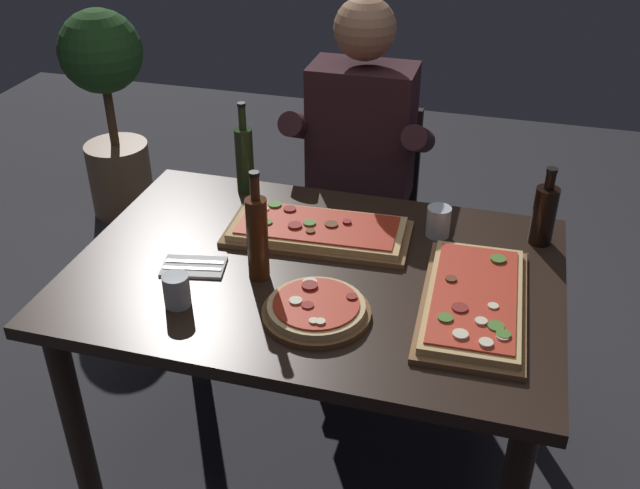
{
  "coord_description": "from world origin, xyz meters",
  "views": [
    {
      "loc": [
        0.48,
        -1.69,
        1.91
      ],
      "look_at": [
        0.0,
        0.05,
        0.79
      ],
      "focal_mm": 41.02,
      "sensor_mm": 36.0,
      "label": 1
    }
  ],
  "objects_px": {
    "pizza_rectangular_front": "(318,230)",
    "tumbler_far_side": "(177,292)",
    "seated_diner": "(358,160)",
    "oil_bottle_amber": "(544,214)",
    "potted_plant_corner": "(109,103)",
    "vinegar_bottle_green": "(257,236)",
    "pizza_rectangular_left": "(474,300)",
    "pizza_round_far": "(316,309)",
    "wine_bottle_dark": "(244,158)",
    "tumbler_near_camera": "(438,223)",
    "dining_table": "(315,295)",
    "diner_chair": "(363,206)"
  },
  "relations": [
    {
      "from": "wine_bottle_dark",
      "to": "vinegar_bottle_green",
      "type": "xyz_separation_m",
      "value": [
        0.22,
        -0.48,
        0.01
      ]
    },
    {
      "from": "pizza_rectangular_front",
      "to": "pizza_rectangular_left",
      "type": "relative_size",
      "value": 1.03
    },
    {
      "from": "pizza_rectangular_front",
      "to": "seated_diner",
      "type": "relative_size",
      "value": 0.44
    },
    {
      "from": "pizza_rectangular_front",
      "to": "wine_bottle_dark",
      "type": "bearing_deg",
      "value": 144.72
    },
    {
      "from": "pizza_round_far",
      "to": "diner_chair",
      "type": "relative_size",
      "value": 0.33
    },
    {
      "from": "dining_table",
      "to": "pizza_rectangular_front",
      "type": "bearing_deg",
      "value": 103.69
    },
    {
      "from": "tumbler_far_side",
      "to": "potted_plant_corner",
      "type": "relative_size",
      "value": 0.09
    },
    {
      "from": "pizza_rectangular_front",
      "to": "tumbler_near_camera",
      "type": "relative_size",
      "value": 6.05
    },
    {
      "from": "dining_table",
      "to": "wine_bottle_dark",
      "type": "relative_size",
      "value": 4.39
    },
    {
      "from": "wine_bottle_dark",
      "to": "pizza_rectangular_left",
      "type": "bearing_deg",
      "value": -29.53
    },
    {
      "from": "potted_plant_corner",
      "to": "pizza_rectangular_left",
      "type": "bearing_deg",
      "value": -36.31
    },
    {
      "from": "dining_table",
      "to": "pizza_round_far",
      "type": "bearing_deg",
      "value": -73.56
    },
    {
      "from": "dining_table",
      "to": "pizza_rectangular_left",
      "type": "height_order",
      "value": "pizza_rectangular_left"
    },
    {
      "from": "tumbler_far_side",
      "to": "seated_diner",
      "type": "height_order",
      "value": "seated_diner"
    },
    {
      "from": "oil_bottle_amber",
      "to": "potted_plant_corner",
      "type": "height_order",
      "value": "potted_plant_corner"
    },
    {
      "from": "pizza_round_far",
      "to": "potted_plant_corner",
      "type": "xyz_separation_m",
      "value": [
        -1.5,
        1.54,
        -0.15
      ]
    },
    {
      "from": "oil_bottle_amber",
      "to": "tumbler_far_side",
      "type": "bearing_deg",
      "value": -147.55
    },
    {
      "from": "dining_table",
      "to": "diner_chair",
      "type": "bearing_deg",
      "value": 92.82
    },
    {
      "from": "oil_bottle_amber",
      "to": "vinegar_bottle_green",
      "type": "bearing_deg",
      "value": -151.99
    },
    {
      "from": "tumbler_near_camera",
      "to": "oil_bottle_amber",
      "type": "bearing_deg",
      "value": 7.66
    },
    {
      "from": "pizza_round_far",
      "to": "seated_diner",
      "type": "xyz_separation_m",
      "value": [
        -0.11,
        0.95,
        -0.02
      ]
    },
    {
      "from": "vinegar_bottle_green",
      "to": "tumbler_near_camera",
      "type": "bearing_deg",
      "value": 38.64
    },
    {
      "from": "potted_plant_corner",
      "to": "tumbler_far_side",
      "type": "bearing_deg",
      "value": -54.72
    },
    {
      "from": "pizza_rectangular_front",
      "to": "tumbler_near_camera",
      "type": "xyz_separation_m",
      "value": [
        0.36,
        0.11,
        0.02
      ]
    },
    {
      "from": "pizza_rectangular_left",
      "to": "oil_bottle_amber",
      "type": "relative_size",
      "value": 2.25
    },
    {
      "from": "pizza_rectangular_front",
      "to": "pizza_rectangular_left",
      "type": "distance_m",
      "value": 0.55
    },
    {
      "from": "wine_bottle_dark",
      "to": "tumbler_near_camera",
      "type": "relative_size",
      "value": 3.34
    },
    {
      "from": "seated_diner",
      "to": "pizza_rectangular_left",
      "type": "bearing_deg",
      "value": -58.0
    },
    {
      "from": "oil_bottle_amber",
      "to": "tumbler_near_camera",
      "type": "distance_m",
      "value": 0.31
    },
    {
      "from": "vinegar_bottle_green",
      "to": "dining_table",
      "type": "bearing_deg",
      "value": 30.68
    },
    {
      "from": "seated_diner",
      "to": "wine_bottle_dark",
      "type": "bearing_deg",
      "value": -133.47
    },
    {
      "from": "pizza_round_far",
      "to": "tumbler_far_side",
      "type": "xyz_separation_m",
      "value": [
        -0.37,
        -0.05,
        0.02
      ]
    },
    {
      "from": "pizza_rectangular_front",
      "to": "pizza_round_far",
      "type": "xyz_separation_m",
      "value": [
        0.11,
        -0.39,
        -0.0
      ]
    },
    {
      "from": "pizza_rectangular_left",
      "to": "diner_chair",
      "type": "distance_m",
      "value": 1.08
    },
    {
      "from": "dining_table",
      "to": "tumbler_near_camera",
      "type": "distance_m",
      "value": 0.44
    },
    {
      "from": "tumbler_near_camera",
      "to": "diner_chair",
      "type": "xyz_separation_m",
      "value": [
        -0.36,
        0.58,
        -0.3
      ]
    },
    {
      "from": "pizza_rectangular_front",
      "to": "wine_bottle_dark",
      "type": "xyz_separation_m",
      "value": [
        -0.32,
        0.23,
        0.1
      ]
    },
    {
      "from": "dining_table",
      "to": "wine_bottle_dark",
      "type": "height_order",
      "value": "wine_bottle_dark"
    },
    {
      "from": "wine_bottle_dark",
      "to": "potted_plant_corner",
      "type": "relative_size",
      "value": 0.3
    },
    {
      "from": "pizza_rectangular_front",
      "to": "tumbler_near_camera",
      "type": "height_order",
      "value": "tumbler_near_camera"
    },
    {
      "from": "dining_table",
      "to": "oil_bottle_amber",
      "type": "height_order",
      "value": "oil_bottle_amber"
    },
    {
      "from": "potted_plant_corner",
      "to": "seated_diner",
      "type": "bearing_deg",
      "value": -23.0
    },
    {
      "from": "pizza_round_far",
      "to": "tumbler_near_camera",
      "type": "bearing_deg",
      "value": 63.2
    },
    {
      "from": "vinegar_bottle_green",
      "to": "potted_plant_corner",
      "type": "relative_size",
      "value": 0.31
    },
    {
      "from": "wine_bottle_dark",
      "to": "vinegar_bottle_green",
      "type": "relative_size",
      "value": 0.97
    },
    {
      "from": "wine_bottle_dark",
      "to": "tumbler_far_side",
      "type": "height_order",
      "value": "wine_bottle_dark"
    },
    {
      "from": "vinegar_bottle_green",
      "to": "tumbler_far_side",
      "type": "relative_size",
      "value": 3.58
    },
    {
      "from": "pizza_rectangular_left",
      "to": "tumbler_near_camera",
      "type": "bearing_deg",
      "value": 112.62
    },
    {
      "from": "pizza_rectangular_front",
      "to": "tumbler_far_side",
      "type": "bearing_deg",
      "value": -120.88
    },
    {
      "from": "oil_bottle_amber",
      "to": "vinegar_bottle_green",
      "type": "distance_m",
      "value": 0.86
    }
  ]
}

